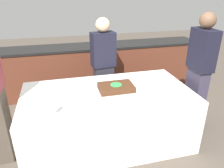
# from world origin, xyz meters

# --- Properties ---
(ground_plane) EXTENTS (14.00, 14.00, 0.00)m
(ground_plane) POSITION_xyz_m (0.00, 0.00, 0.00)
(ground_plane) COLOR brown
(back_counter) EXTENTS (4.40, 0.58, 0.92)m
(back_counter) POSITION_xyz_m (0.00, 1.63, 0.46)
(back_counter) COLOR #5B2D1E
(back_counter) RESTS_ON ground_plane
(dining_table) EXTENTS (2.10, 1.11, 0.74)m
(dining_table) POSITION_xyz_m (0.00, 0.00, 0.37)
(dining_table) COLOR white
(dining_table) RESTS_ON ground_plane
(cake) EXTENTS (0.47, 0.34, 0.08)m
(cake) POSITION_xyz_m (0.12, 0.02, 0.77)
(cake) COLOR #B7B2AD
(cake) RESTS_ON dining_table
(plate_stack) EXTENTS (0.20, 0.20, 0.04)m
(plate_stack) POSITION_xyz_m (-0.35, 0.09, 0.76)
(plate_stack) COLOR white
(plate_stack) RESTS_ON dining_table
(wine_glass) EXTENTS (0.07, 0.07, 0.17)m
(wine_glass) POSITION_xyz_m (-0.65, -0.39, 0.85)
(wine_glass) COLOR white
(wine_glass) RESTS_ON dining_table
(side_plate_near_cake) EXTENTS (0.17, 0.17, 0.00)m
(side_plate_near_cake) POSITION_xyz_m (0.17, 0.33, 0.74)
(side_plate_near_cake) COLOR white
(side_plate_near_cake) RESTS_ON dining_table
(person_cutting_cake) EXTENTS (0.38, 0.25, 1.54)m
(person_cutting_cake) POSITION_xyz_m (0.12, 0.78, 0.81)
(person_cutting_cake) COLOR #282833
(person_cutting_cake) RESTS_ON ground_plane
(person_seated_right) EXTENTS (0.20, 0.37, 1.66)m
(person_seated_right) POSITION_xyz_m (1.27, 0.00, 0.87)
(person_seated_right) COLOR #383347
(person_seated_right) RESTS_ON ground_plane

